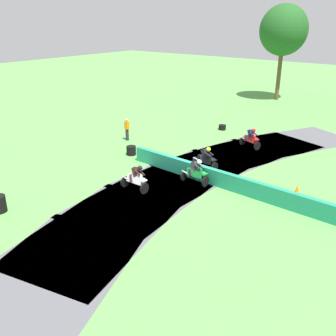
{
  "coord_description": "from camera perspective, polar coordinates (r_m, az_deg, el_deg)",
  "views": [
    {
      "loc": [
        11.77,
        -16.64,
        8.6
      ],
      "look_at": [
        0.0,
        -1.49,
        0.9
      ],
      "focal_mm": 40.79,
      "sensor_mm": 36.0,
      "label": 1
    }
  ],
  "objects": [
    {
      "name": "motorcycle_trailing_green",
      "position": [
        20.81,
        4.29,
        -0.65
      ],
      "size": [
        1.68,
        0.77,
        1.43
      ],
      "color": "black",
      "rests_on": "ground"
    },
    {
      "name": "traffic_cone",
      "position": [
        20.92,
        18.77,
        -2.98
      ],
      "size": [
        0.28,
        0.28,
        0.44
      ],
      "primitive_type": "cone",
      "color": "orange",
      "rests_on": "ground"
    },
    {
      "name": "ground_plane",
      "position": [
        22.12,
        2.37,
        -1.03
      ],
      "size": [
        120.0,
        120.0,
        0.0
      ],
      "primitive_type": "plane",
      "color": "#569947"
    },
    {
      "name": "tire_stack_near",
      "position": [
        31.22,
        8.11,
        6.04
      ],
      "size": [
        0.59,
        0.59,
        0.4
      ],
      "color": "black",
      "rests_on": "ground"
    },
    {
      "name": "motorcycle_lead_red",
      "position": [
        27.13,
        12.37,
        4.33
      ],
      "size": [
        1.71,
        1.12,
        1.43
      ],
      "color": "black",
      "rests_on": "ground"
    },
    {
      "name": "track_asphalt",
      "position": [
        21.56,
        4.44,
        -1.69
      ],
      "size": [
        9.32,
        30.16,
        0.01
      ],
      "color": "#515156",
      "rests_on": "ground"
    },
    {
      "name": "track_marshal",
      "position": [
        28.22,
        -6.15,
        5.74
      ],
      "size": [
        0.34,
        0.24,
        1.63
      ],
      "color": "#232328",
      "rests_on": "ground"
    },
    {
      "name": "tree_far_right",
      "position": [
        43.33,
        16.89,
        19.09
      ],
      "size": [
        4.91,
        4.91,
        9.77
      ],
      "color": "brown",
      "rests_on": "ground"
    },
    {
      "name": "tire_stack_mid_a",
      "position": [
        25.31,
        -5.52,
        2.63
      ],
      "size": [
        0.63,
        0.63,
        0.6
      ],
      "color": "black",
      "rests_on": "ground"
    },
    {
      "name": "motorcycle_fourth_white",
      "position": [
        20.07,
        -4.68,
        -1.6
      ],
      "size": [
        1.69,
        0.87,
        1.42
      ],
      "color": "black",
      "rests_on": "ground"
    },
    {
      "name": "safety_barrier",
      "position": [
        19.37,
        14.86,
        -3.8
      ],
      "size": [
        18.08,
        1.26,
        0.9
      ],
      "primitive_type": "cube",
      "rotation": [
        0.0,
        0.0,
        4.66
      ],
      "color": "#1E8466",
      "rests_on": "ground"
    },
    {
      "name": "motorcycle_chase_black",
      "position": [
        22.78,
        5.79,
        1.36
      ],
      "size": [
        1.7,
        0.74,
        1.42
      ],
      "color": "black",
      "rests_on": "ground"
    }
  ]
}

